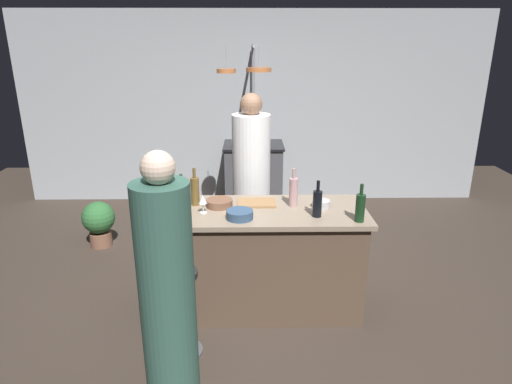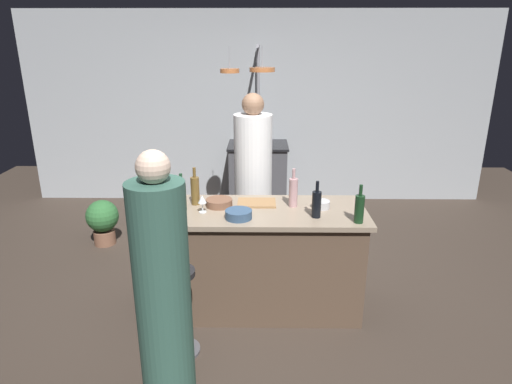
% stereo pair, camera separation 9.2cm
% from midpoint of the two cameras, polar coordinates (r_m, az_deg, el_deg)
% --- Properties ---
extents(ground_plane, '(9.00, 9.00, 0.00)m').
position_cam_midpoint_polar(ground_plane, '(4.02, -0.64, -14.34)').
color(ground_plane, '#382D26').
extents(back_wall, '(6.40, 0.16, 2.60)m').
position_cam_midpoint_polar(back_wall, '(6.27, -0.79, 10.65)').
color(back_wall, '#9EA3A8').
rests_on(back_wall, ground_plane).
extents(kitchen_island, '(1.80, 0.72, 0.90)m').
position_cam_midpoint_polar(kitchen_island, '(3.79, -0.67, -8.61)').
color(kitchen_island, brown).
rests_on(kitchen_island, ground_plane).
extents(stove_range, '(0.80, 0.64, 0.89)m').
position_cam_midpoint_polar(stove_range, '(6.07, -0.75, 2.10)').
color(stove_range, '#47474C').
rests_on(stove_range, ground_plane).
extents(chef, '(0.37, 0.37, 1.75)m').
position_cam_midpoint_polar(chef, '(4.39, -1.20, 0.43)').
color(chef, white).
rests_on(chef, ground_plane).
extents(bar_stool_left, '(0.28, 0.28, 0.68)m').
position_cam_midpoint_polar(bar_stool_left, '(3.34, -10.42, -14.64)').
color(bar_stool_left, '#4C4C51').
rests_on(bar_stool_left, ground_plane).
extents(guest_left, '(0.35, 0.35, 1.64)m').
position_cam_midpoint_polar(guest_left, '(2.83, -12.35, -12.29)').
color(guest_left, '#33594C').
rests_on(guest_left, ground_plane).
extents(overhead_pot_rack, '(0.59, 1.32, 2.17)m').
position_cam_midpoint_polar(overhead_pot_rack, '(5.45, -1.20, 12.94)').
color(overhead_pot_rack, gray).
rests_on(overhead_pot_rack, ground_plane).
extents(potted_plant, '(0.36, 0.36, 0.52)m').
position_cam_midpoint_polar(potted_plant, '(5.26, -20.08, -3.53)').
color(potted_plant, brown).
rests_on(potted_plant, ground_plane).
extents(cutting_board, '(0.32, 0.22, 0.02)m').
position_cam_midpoint_polar(cutting_board, '(3.72, -0.61, -1.41)').
color(cutting_board, '#997047').
rests_on(cutting_board, kitchen_island).
extents(pepper_mill, '(0.05, 0.05, 0.21)m').
position_cam_midpoint_polar(pepper_mill, '(3.65, -12.93, -0.74)').
color(pepper_mill, '#382319').
rests_on(pepper_mill, kitchen_island).
extents(wine_bottle_dark, '(0.07, 0.07, 0.29)m').
position_cam_midpoint_polar(wine_bottle_dark, '(3.45, 7.16, -1.43)').
color(wine_bottle_dark, black).
rests_on(wine_bottle_dark, kitchen_island).
extents(wine_bottle_amber, '(0.07, 0.07, 0.32)m').
position_cam_midpoint_polar(wine_bottle_amber, '(3.71, -8.58, 0.18)').
color(wine_bottle_amber, brown).
rests_on(wine_bottle_amber, kitchen_island).
extents(wine_bottle_green, '(0.07, 0.07, 0.31)m').
position_cam_midpoint_polar(wine_bottle_green, '(3.60, -10.24, -0.61)').
color(wine_bottle_green, '#193D23').
rests_on(wine_bottle_green, kitchen_island).
extents(wine_bottle_rose, '(0.07, 0.07, 0.32)m').
position_cam_midpoint_polar(wine_bottle_rose, '(3.65, 4.13, 0.07)').
color(wine_bottle_rose, '#B78C8E').
rests_on(wine_bottle_rose, kitchen_island).
extents(wine_bottle_red, '(0.07, 0.07, 0.30)m').
position_cam_midpoint_polar(wine_bottle_red, '(3.41, 12.54, -1.94)').
color(wine_bottle_red, '#143319').
rests_on(wine_bottle_red, kitchen_island).
extents(wine_glass_near_right_guest, '(0.07, 0.07, 0.15)m').
position_cam_midpoint_polar(wine_glass_near_right_guest, '(3.53, -7.62, -1.09)').
color(wine_glass_near_right_guest, silver).
rests_on(wine_glass_near_right_guest, kitchen_island).
extents(wine_glass_near_left_guest, '(0.07, 0.07, 0.15)m').
position_cam_midpoint_polar(wine_glass_near_left_guest, '(3.39, -11.86, -2.20)').
color(wine_glass_near_left_guest, silver).
rests_on(wine_glass_near_left_guest, kitchen_island).
extents(mixing_bowl_steel, '(0.14, 0.14, 0.06)m').
position_cam_midpoint_polar(mixing_bowl_steel, '(3.67, 7.68, -1.52)').
color(mixing_bowl_steel, '#B7B7BC').
rests_on(mixing_bowl_steel, kitchen_island).
extents(mixing_bowl_wooden, '(0.22, 0.22, 0.06)m').
position_cam_midpoint_polar(mixing_bowl_wooden, '(3.68, -5.47, -1.42)').
color(mixing_bowl_wooden, brown).
rests_on(mixing_bowl_wooden, kitchen_island).
extents(mixing_bowl_blue, '(0.21, 0.21, 0.07)m').
position_cam_midpoint_polar(mixing_bowl_blue, '(3.41, -2.89, -2.92)').
color(mixing_bowl_blue, '#334C6B').
rests_on(mixing_bowl_blue, kitchen_island).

